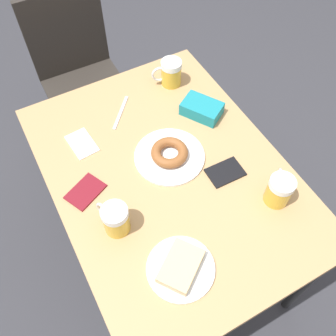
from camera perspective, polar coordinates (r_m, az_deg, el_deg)
The scene contains 13 objects.
ground_plane at distance 1.98m, azimuth 0.00°, elevation -12.36°, with size 8.00×8.00×0.00m, color #333338.
table at distance 1.38m, azimuth 0.00°, elevation -1.87°, with size 0.79×1.09×0.73m.
chair at distance 2.06m, azimuth -13.66°, elevation 15.02°, with size 0.40×0.40×0.89m.
plate_with_cake at distance 1.15m, azimuth 1.95°, elevation -14.89°, with size 0.21×0.21×0.04m.
plate_with_donut at distance 1.35m, azimuth 0.22°, elevation 2.08°, with size 0.26×0.26×0.05m.
beer_mug_left at distance 1.58m, azimuth 0.39°, elevation 14.31°, with size 0.12×0.08×0.11m.
beer_mug_center at distance 1.18m, azimuth -8.04°, elevation -7.68°, with size 0.08×0.12×0.11m.
beer_mug_right at distance 1.27m, azimuth 16.59°, elevation -3.20°, with size 0.10×0.11×0.11m.
napkin_folded at distance 1.43m, azimuth -12.98°, elevation 3.65°, with size 0.09×0.14×0.00m.
fork at distance 1.51m, azimuth -7.23°, elevation 8.40°, with size 0.13×0.14×0.00m.
passport_near_edge at distance 1.31m, azimuth -12.47°, elevation -3.53°, with size 0.15×0.13×0.01m.
passport_far_edge at distance 1.34m, azimuth 8.73°, elevation -0.64°, with size 0.13×0.09×0.01m.
blue_pouch at distance 1.49m, azimuth 5.16°, elevation 8.99°, with size 0.16×0.18×0.05m.
Camera 1 is at (-0.35, -0.65, 1.83)m, focal length 40.00 mm.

